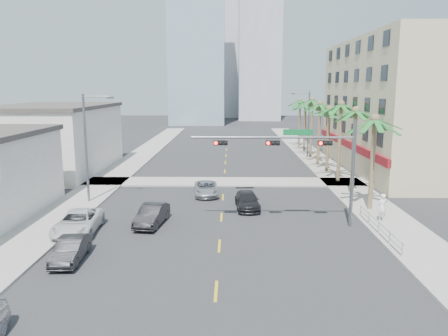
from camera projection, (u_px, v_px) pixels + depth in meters
The scene contains 27 objects.
ground at pixel (217, 273), 22.66m from camera, with size 260.00×260.00×0.00m, color #262628.
sidewalk_right at pixel (348, 187), 42.12m from camera, with size 4.00×120.00×0.15m, color gray.
sidewalk_left at pixel (101, 186), 42.49m from camera, with size 4.00×120.00×0.15m, color gray.
sidewalk_cross at pixel (224, 182), 44.27m from camera, with size 80.00×4.00×0.15m, color gray.
building_right at pixel (415, 105), 50.46m from camera, with size 15.25×28.00×15.00m.
building_left_far at pixel (54, 140), 49.83m from camera, with size 11.00×18.00×7.20m, color beige.
tower_far_left at pixel (197, 30), 111.82m from camera, with size 14.00×14.00×48.00m, color #99B2C6.
tower_far_right at pixel (260, 15), 125.21m from camera, with size 12.00×12.00×60.00m, color #ADADB2.
tower_far_center at pixel (220, 52), 141.78m from camera, with size 16.00×16.00×42.00m, color #ADADB2.
traffic_signal_mast at pixel (306, 154), 29.47m from camera, with size 11.12×0.54×7.20m.
palm_tree_0 at pixel (375, 120), 32.99m from camera, with size 4.80×4.80×7.80m.
palm_tree_1 at pixel (356, 112), 38.04m from camera, with size 4.80×4.80×8.16m.
palm_tree_2 at pixel (341, 105), 43.09m from camera, with size 4.80×4.80×8.52m.
palm_tree_3 at pixel (329, 110), 48.33m from camera, with size 4.80×4.80×7.80m.
palm_tree_4 at pixel (320, 105), 53.38m from camera, with size 4.80×4.80×8.16m.
palm_tree_5 at pixel (312, 101), 58.43m from camera, with size 4.80×4.80×8.52m.
palm_tree_6 at pixel (306, 104), 63.67m from camera, with size 4.80×4.80×7.80m.
palm_tree_7 at pixel (300, 101), 68.72m from camera, with size 4.80×4.80×8.16m.
streetlight_left at pixel (88, 143), 35.67m from camera, with size 2.55×0.25×9.00m.
streetlight_right at pixel (307, 121), 58.93m from camera, with size 2.55×0.25×9.00m.
guardrail at pixel (379, 226), 28.28m from camera, with size 0.08×8.08×1.00m.
car_parked_mid at pixel (71, 250), 24.22m from camera, with size 1.37×3.93×1.30m, color black.
car_parked_far at pixel (78, 222), 28.77m from camera, with size 2.47×5.36×1.49m, color silver.
car_lane_left at pixel (152, 215), 30.57m from camera, with size 1.51×4.33×1.43m, color black.
car_lane_center at pixel (206, 189), 38.95m from camera, with size 2.05×4.44×1.23m, color #BABBBF.
car_lane_right at pixel (247, 200), 34.75m from camera, with size 1.81×4.44×1.29m, color black.
pedestrian at pixel (382, 207), 30.90m from camera, with size 0.72×0.47×1.98m, color white.
Camera 1 is at (0.67, -21.27, 9.51)m, focal length 35.00 mm.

